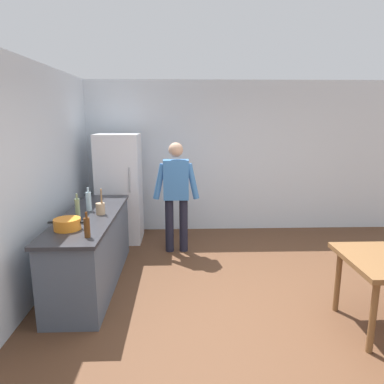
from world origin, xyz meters
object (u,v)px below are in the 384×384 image
object	(u,v)px
refrigerator	(120,188)
person	(176,190)
utensil_jar	(100,208)
cooking_pot	(67,224)
bottle_beer_brown	(87,227)
bottle_water_clear	(89,201)
bottle_vinegar_tall	(78,209)

from	to	relation	value
refrigerator	person	world-z (taller)	refrigerator
utensil_jar	person	bearing A→B (deg)	48.59
cooking_pot	bottle_beer_brown	xyz separation A→B (m)	(0.27, -0.25, 0.05)
bottle_beer_brown	bottle_water_clear	size ratio (longest dim) A/B	0.87
bottle_beer_brown	bottle_vinegar_tall	bearing A→B (deg)	113.73
person	bottle_water_clear	bearing A→B (deg)	-142.00
person	bottle_vinegar_tall	xyz separation A→B (m)	(-1.11, -1.31, 0.06)
refrigerator	bottle_water_clear	bearing A→B (deg)	-96.11
person	bottle_vinegar_tall	world-z (taller)	person
person	bottle_beer_brown	bearing A→B (deg)	-114.65
refrigerator	person	size ratio (longest dim) A/B	1.06
refrigerator	cooking_pot	bearing A→B (deg)	-94.91
cooking_pot	bottle_beer_brown	bearing A→B (deg)	-42.81
bottle_beer_brown	bottle_vinegar_tall	distance (m)	0.62
utensil_jar	bottle_vinegar_tall	world-z (taller)	same
bottle_water_clear	bottle_vinegar_tall	xyz separation A→B (m)	(-0.01, -0.45, 0.01)
cooking_pot	refrigerator	bearing A→B (deg)	85.09
refrigerator	person	distance (m)	1.10
bottle_vinegar_tall	utensil_jar	bearing A→B (deg)	54.04
bottle_beer_brown	bottle_vinegar_tall	world-z (taller)	bottle_vinegar_tall
cooking_pot	bottle_vinegar_tall	world-z (taller)	bottle_vinegar_tall
refrigerator	bottle_water_clear	distance (m)	1.43
utensil_jar	bottle_water_clear	size ratio (longest dim) A/B	1.07
person	utensil_jar	size ratio (longest dim) A/B	5.31
bottle_beer_brown	bottle_vinegar_tall	size ratio (longest dim) A/B	0.81
refrigerator	utensil_jar	distance (m)	1.59
bottle_water_clear	bottle_vinegar_tall	bearing A→B (deg)	-91.45
cooking_pot	bottle_water_clear	xyz separation A→B (m)	(0.04, 0.76, 0.07)
cooking_pot	bottle_beer_brown	distance (m)	0.38
refrigerator	bottle_water_clear	xyz separation A→B (m)	(-0.15, -1.41, 0.13)
person	cooking_pot	world-z (taller)	person
utensil_jar	bottle_beer_brown	xyz separation A→B (m)	(0.05, -0.84, 0.03)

